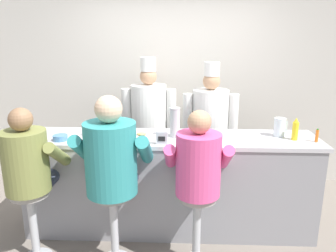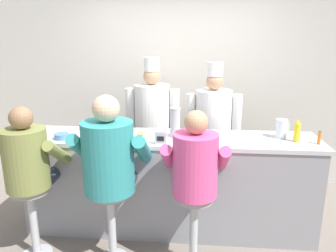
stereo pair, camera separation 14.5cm
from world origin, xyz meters
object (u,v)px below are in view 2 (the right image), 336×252
object	(u,v)px
cup_stack_steel	(175,122)
cook_in_whites_far	(213,127)
hot_sauce_bottle_orange	(319,138)
cook_in_whites_near	(152,120)
water_pitcher_clear	(282,129)
breakfast_plate	(142,135)
cereal_bowl	(62,136)
diner_seated_teal	(110,160)
diner_seated_olive	(28,163)
diner_seated_pink	(195,169)
ketchup_bottle_red	(195,131)
coffee_mug_tan	(90,130)
mustard_bottle_yellow	(297,131)
napkin_dispenser_chrome	(161,138)

from	to	relation	value
cup_stack_steel	cook_in_whites_far	xyz separation A→B (m)	(0.41, 0.71, -0.23)
hot_sauce_bottle_orange	cook_in_whites_near	world-z (taller)	cook_in_whites_near
water_pitcher_clear	breakfast_plate	distance (m)	1.38
water_pitcher_clear	breakfast_plate	xyz separation A→B (m)	(-1.37, -0.08, -0.08)
breakfast_plate	cereal_bowl	bearing A→B (deg)	-168.89
diner_seated_teal	cook_in_whites_far	distance (m)	1.57
diner_seated_olive	cook_in_whites_near	world-z (taller)	cook_in_whites_near
hot_sauce_bottle_orange	diner_seated_pink	world-z (taller)	diner_seated_pink
ketchup_bottle_red	cereal_bowl	world-z (taller)	ketchup_bottle_red
diner_seated_pink	coffee_mug_tan	bearing A→B (deg)	152.38
cereal_bowl	diner_seated_pink	xyz separation A→B (m)	(1.31, -0.39, -0.13)
hot_sauce_bottle_orange	breakfast_plate	world-z (taller)	hot_sauce_bottle_orange
breakfast_plate	diner_seated_pink	xyz separation A→B (m)	(0.54, -0.54, -0.12)
cook_in_whites_far	water_pitcher_clear	bearing A→B (deg)	-45.77
water_pitcher_clear	diner_seated_teal	bearing A→B (deg)	-158.59
ketchup_bottle_red	cook_in_whites_far	distance (m)	0.93
cereal_bowl	mustard_bottle_yellow	bearing A→B (deg)	2.84
water_pitcher_clear	diner_seated_teal	size ratio (longest dim) A/B	0.12
cereal_bowl	cup_stack_steel	size ratio (longest dim) A/B	0.47
cook_in_whites_near	diner_seated_teal	bearing A→B (deg)	-97.10
diner_seated_pink	cook_in_whites_far	world-z (taller)	cook_in_whites_far
coffee_mug_tan	diner_seated_pink	distance (m)	1.22
breakfast_plate	cereal_bowl	distance (m)	0.79
hot_sauce_bottle_orange	diner_seated_teal	distance (m)	1.92
cereal_bowl	diner_seated_pink	world-z (taller)	diner_seated_pink
diner_seated_pink	cook_in_whites_far	size ratio (longest dim) A/B	0.83
hot_sauce_bottle_orange	napkin_dispenser_chrome	distance (m)	1.47
cup_stack_steel	cook_in_whites_near	world-z (taller)	cook_in_whites_near
hot_sauce_bottle_orange	cook_in_whites_near	xyz separation A→B (m)	(-1.69, 0.97, -0.12)
water_pitcher_clear	cook_in_whites_near	xyz separation A→B (m)	(-1.39, 0.79, -0.15)
water_pitcher_clear	coffee_mug_tan	size ratio (longest dim) A/B	1.49
cup_stack_steel	diner_seated_pink	xyz separation A→B (m)	(0.21, -0.56, -0.26)
napkin_dispenser_chrome	coffee_mug_tan	bearing A→B (deg)	162.02
ketchup_bottle_red	cereal_bowl	distance (m)	1.30
mustard_bottle_yellow	diner_seated_pink	world-z (taller)	diner_seated_pink
water_pitcher_clear	diner_seated_olive	world-z (taller)	diner_seated_olive
cook_in_whites_far	diner_seated_teal	bearing A→B (deg)	-126.33
coffee_mug_tan	diner_seated_teal	distance (m)	0.66
napkin_dispenser_chrome	diner_seated_teal	xyz separation A→B (m)	(-0.40, -0.31, -0.12)
mustard_bottle_yellow	hot_sauce_bottle_orange	distance (m)	0.20
napkin_dispenser_chrome	cook_in_whites_far	bearing A→B (deg)	61.12
breakfast_plate	cup_stack_steel	size ratio (longest dim) A/B	0.75
mustard_bottle_yellow	cook_in_whites_far	world-z (taller)	cook_in_whites_far
ketchup_bottle_red	cook_in_whites_near	distance (m)	1.17
hot_sauce_bottle_orange	breakfast_plate	size ratio (longest dim) A/B	0.58
hot_sauce_bottle_orange	diner_seated_teal	size ratio (longest dim) A/B	0.08
ketchup_bottle_red	cup_stack_steel	distance (m)	0.26
water_pitcher_clear	cook_in_whites_far	size ratio (longest dim) A/B	0.11
hot_sauce_bottle_orange	breakfast_plate	bearing A→B (deg)	176.65
napkin_dispenser_chrome	diner_seated_teal	size ratio (longest dim) A/B	0.08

